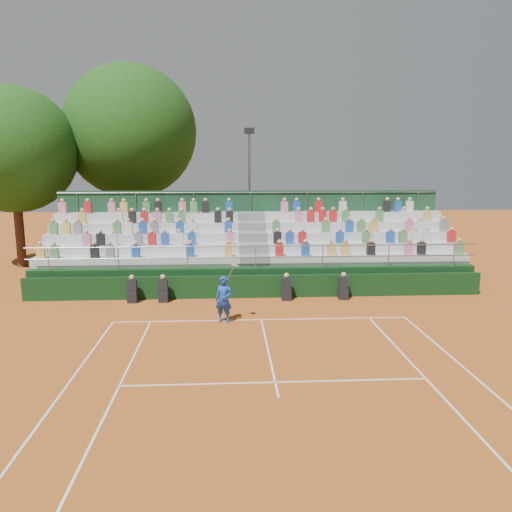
{
  "coord_description": "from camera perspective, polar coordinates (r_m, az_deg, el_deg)",
  "views": [
    {
      "loc": [
        -1.22,
        -17.92,
        5.71
      ],
      "look_at": [
        0.0,
        3.5,
        1.8
      ],
      "focal_mm": 35.0,
      "sensor_mm": 36.0,
      "label": 1
    }
  ],
  "objects": [
    {
      "name": "floodlight_mast",
      "position": [
        30.55,
        -0.75,
        8.29
      ],
      "size": [
        0.6,
        0.25,
        7.91
      ],
      "color": "gray",
      "rests_on": "ground"
    },
    {
      "name": "ground",
      "position": [
        18.85,
        0.61,
        -7.3
      ],
      "size": [
        90.0,
        90.0,
        0.0
      ],
      "primitive_type": "plane",
      "color": "#AF551D",
      "rests_on": "ground"
    },
    {
      "name": "line_officials",
      "position": [
        21.33,
        -2.74,
        -3.89
      ],
      "size": [
        9.41,
        0.4,
        1.19
      ],
      "color": "black",
      "rests_on": "ground"
    },
    {
      "name": "tennis_player",
      "position": [
        18.39,
        -3.7,
        -4.96
      ],
      "size": [
        0.89,
        0.57,
        2.22
      ],
      "color": "#163CA9",
      "rests_on": "ground"
    },
    {
      "name": "tree_east",
      "position": [
        32.5,
        -14.19,
        13.6
      ],
      "size": [
        8.11,
        8.11,
        11.81
      ],
      "color": "#3C2215",
      "rests_on": "ground"
    },
    {
      "name": "grandstand",
      "position": [
        24.83,
        -0.39,
        -0.41
      ],
      "size": [
        20.0,
        5.2,
        4.4
      ],
      "color": "black",
      "rests_on": "ground"
    },
    {
      "name": "tree_west",
      "position": [
        31.1,
        -26.05,
        10.84
      ],
      "size": [
        6.93,
        6.93,
        10.02
      ],
      "color": "#3C2215",
      "rests_on": "ground"
    },
    {
      "name": "courtside_wall",
      "position": [
        21.79,
        0.05,
        -3.51
      ],
      "size": [
        20.0,
        0.15,
        1.0
      ],
      "primitive_type": "cube",
      "color": "black",
      "rests_on": "ground"
    }
  ]
}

